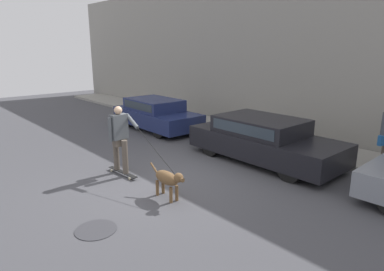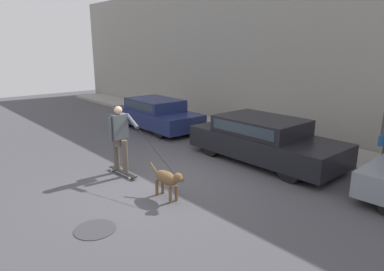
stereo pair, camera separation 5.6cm
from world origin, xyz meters
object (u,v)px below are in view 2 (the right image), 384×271
(dog, at_px, (167,179))
(fire_hydrant, at_px, (215,126))
(parked_car_1, at_px, (264,140))
(parked_car_0, at_px, (157,114))
(skateboarder, at_px, (120,136))

(dog, distance_m, fire_hydrant, 5.30)
(fire_hydrant, bearing_deg, dog, -55.73)
(parked_car_1, bearing_deg, dog, -86.31)
(dog, bearing_deg, parked_car_0, 147.68)
(skateboarder, bearing_deg, dog, -3.07)
(parked_car_0, bearing_deg, parked_car_1, 1.40)
(parked_car_1, height_order, fire_hydrant, parked_car_1)
(dog, bearing_deg, skateboarder, -178.36)
(parked_car_1, relative_size, skateboarder, 1.56)
(parked_car_1, distance_m, fire_hydrant, 2.89)
(skateboarder, bearing_deg, fire_hydrant, 99.94)
(parked_car_0, distance_m, parked_car_1, 5.19)
(parked_car_0, height_order, parked_car_1, parked_car_1)
(parked_car_0, height_order, dog, parked_car_0)
(parked_car_0, xyz_separation_m, dog, (5.41, -3.57, -0.14))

